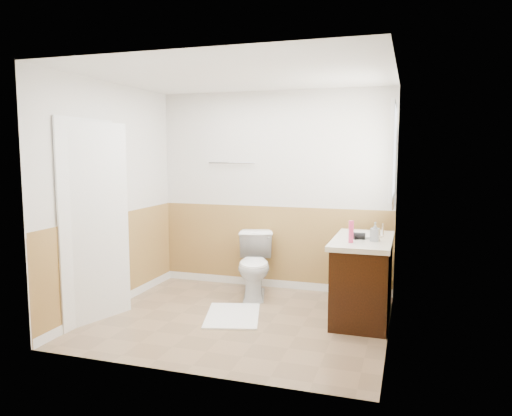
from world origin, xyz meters
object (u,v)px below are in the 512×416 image
(bath_mat, at_px, (233,316))
(vanity_cabinet, at_px, (363,281))
(toilet, at_px, (255,265))
(lotion_bottle, at_px, (351,232))
(soap_dispenser, at_px, (375,232))

(bath_mat, relative_size, vanity_cabinet, 0.73)
(toilet, bearing_deg, vanity_cabinet, -31.59)
(bath_mat, relative_size, lotion_bottle, 3.64)
(bath_mat, bearing_deg, toilet, 90.00)
(lotion_bottle, bearing_deg, soap_dispenser, 35.41)
(bath_mat, bearing_deg, soap_dispenser, 10.29)
(toilet, xyz_separation_m, lotion_bottle, (1.21, -0.67, 0.58))
(toilet, height_order, lotion_bottle, lotion_bottle)
(lotion_bottle, xyz_separation_m, soap_dispenser, (0.22, 0.16, -0.01))
(soap_dispenser, bearing_deg, bath_mat, -169.71)
(toilet, distance_m, soap_dispenser, 1.63)
(lotion_bottle, relative_size, soap_dispenser, 1.14)
(bath_mat, distance_m, vanity_cabinet, 1.43)
(lotion_bottle, bearing_deg, toilet, 151.02)
(soap_dispenser, bearing_deg, vanity_cabinet, 132.10)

